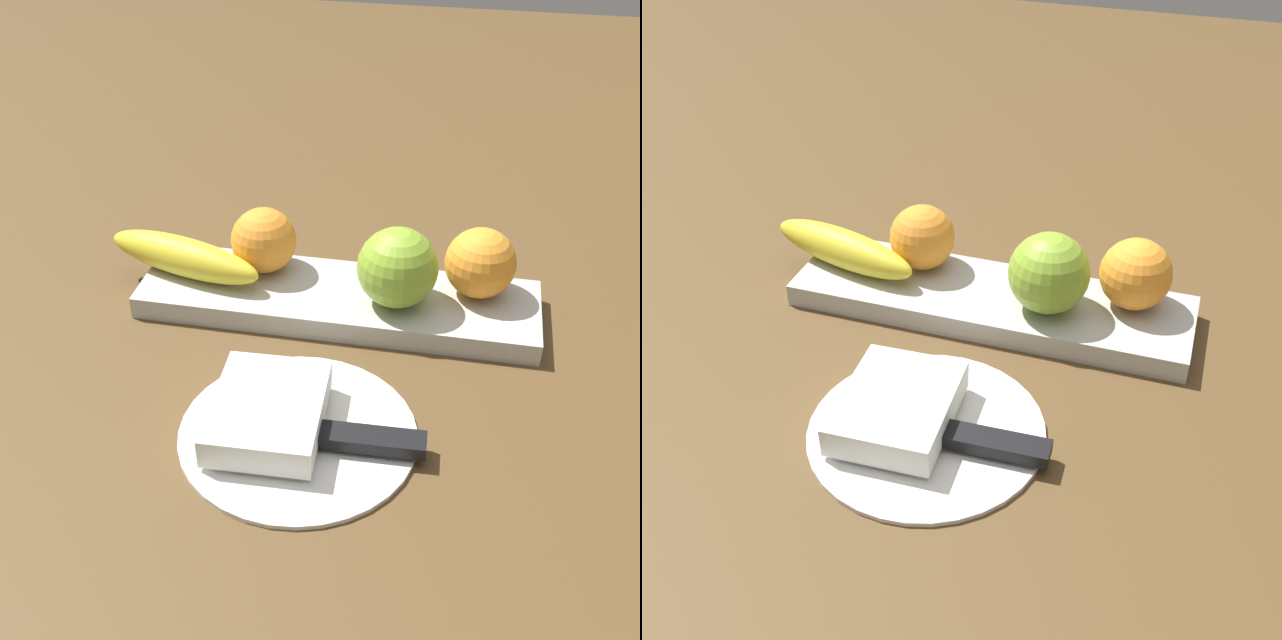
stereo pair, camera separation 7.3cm
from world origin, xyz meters
TOP-DOWN VIEW (x-y plane):
  - ground_plane at (0.00, 0.00)m, footprint 2.40×2.40m
  - fruit_tray at (0.02, -0.00)m, footprint 0.41×0.12m
  - apple at (-0.04, 0.01)m, footprint 0.08×0.08m
  - banana at (0.19, 0.00)m, footprint 0.19×0.09m
  - orange_near_apple at (0.11, -0.03)m, footprint 0.07×0.07m
  - orange_near_banana at (-0.12, -0.02)m, footprint 0.07×0.07m
  - dinner_plate at (0.02, 0.19)m, footprint 0.21×0.21m
  - folded_napkin at (0.05, 0.19)m, footprint 0.10×0.12m
  - knife at (-0.03, 0.20)m, footprint 0.18×0.03m

SIDE VIEW (x-z plane):
  - ground_plane at x=0.00m, z-range 0.00..0.00m
  - dinner_plate at x=0.02m, z-range 0.00..0.01m
  - fruit_tray at x=0.02m, z-range 0.00..0.02m
  - knife at x=-0.03m, z-range 0.01..0.02m
  - folded_napkin at x=0.05m, z-range 0.01..0.04m
  - banana at x=0.19m, z-range 0.02..0.06m
  - orange_near_apple at x=0.11m, z-range 0.02..0.09m
  - orange_near_banana at x=-0.12m, z-range 0.02..0.10m
  - apple at x=-0.04m, z-range 0.02..0.10m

